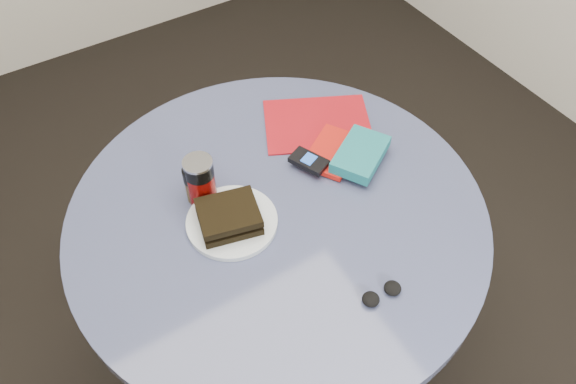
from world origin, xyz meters
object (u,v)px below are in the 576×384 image
pepper_grinder (194,184)px  headphones (382,294)px  plate (232,222)px  sandwich (229,216)px  table (278,249)px  soda_can (201,181)px  magazine (317,124)px  mp3_player (309,161)px  novel (361,154)px  red_book (333,152)px

pepper_grinder → headphones: (0.21, -0.45, -0.04)m
plate → sandwich: size_ratio=1.34×
table → soda_can: 0.29m
magazine → mp3_player: size_ratio=2.66×
soda_can → novel: soda_can is taller
table → magazine: magazine is taller
soda_can → magazine: 0.39m
red_book → headphones: size_ratio=1.74×
soda_can → mp3_player: bearing=-10.9°
table → sandwich: bearing=170.9°
pepper_grinder → magazine: (0.39, 0.06, -0.05)m
mp3_player → magazine: bearing=48.1°
novel → table: bearing=153.5°
plate → headphones: (0.18, -0.34, 0.00)m
table → mp3_player: size_ratio=9.41×
soda_can → headphones: 0.48m
novel → soda_can: bearing=133.7°
plate → pepper_grinder: size_ratio=2.05×
table → sandwich: 0.23m
pepper_grinder → mp3_player: size_ratio=0.98×
sandwich → novel: (0.37, 0.00, -0.00)m
red_book → headphones: 0.42m
magazine → soda_can: bearing=-142.8°
headphones → soda_can: bearing=114.3°
sandwich → novel: size_ratio=1.00×
soda_can → mp3_player: 0.28m
sandwich → red_book: (0.33, 0.06, -0.03)m
red_book → pepper_grinder: bearing=139.8°
plate → pepper_grinder: pepper_grinder is taller
sandwich → pepper_grinder: 0.12m
magazine → mp3_player: (-0.11, -0.12, 0.02)m
pepper_grinder → headphones: bearing=-64.6°
sandwich → pepper_grinder: (-0.03, 0.12, 0.02)m
pepper_grinder → magazine: 0.40m
plate → headphones: bearing=-62.4°
pepper_grinder → plate: bearing=-71.9°
sandwich → novel: 0.37m
sandwich → headphones: bearing=-61.0°
magazine → mp3_player: bearing=-105.2°
red_book → magazine: bearing=43.3°
soda_can → red_book: bearing=-7.5°
magazine → mp3_player: mp3_player is taller
mp3_player → headphones: bearing=-100.5°
soda_can → magazine: size_ratio=0.46×
novel → red_book: bearing=92.4°
plate → mp3_player: mp3_player is taller
magazine → pepper_grinder: bearing=-144.4°
plate → headphones: 0.38m
plate → soda_can: size_ratio=1.64×
headphones → table: bearing=102.0°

